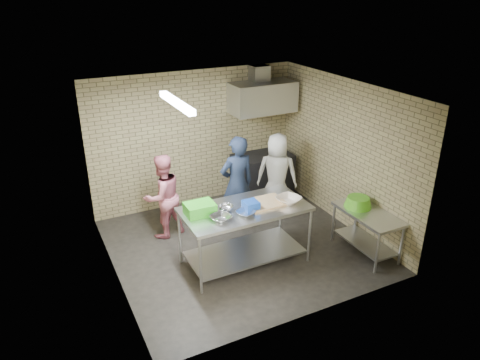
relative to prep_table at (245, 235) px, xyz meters
name	(u,v)px	position (x,y,z in m)	size (l,w,h in m)	color
floor	(240,246)	(0.14, 0.46, -0.49)	(4.20, 4.20, 0.00)	black
ceiling	(240,91)	(0.14, 0.46, 2.21)	(4.20, 4.20, 0.00)	black
back_wall	(195,139)	(0.14, 2.46, 0.86)	(4.20, 0.06, 2.70)	tan
front_wall	(311,230)	(0.14, -1.54, 0.86)	(4.20, 0.06, 2.70)	tan
left_wall	(108,200)	(-1.96, 0.46, 0.86)	(0.06, 4.00, 2.70)	tan
right_wall	(344,154)	(2.24, 0.46, 0.86)	(0.06, 4.00, 2.70)	tan
prep_table	(245,235)	(0.00, 0.00, 0.00)	(1.98, 0.99, 0.99)	silver
side_counter	(366,232)	(1.94, -0.64, -0.12)	(0.60, 1.20, 0.75)	silver
stove	(262,175)	(1.49, 2.11, -0.04)	(1.20, 0.70, 0.90)	black
range_hood	(263,97)	(1.49, 2.16, 1.61)	(1.30, 0.60, 0.60)	silver
hood_duct	(259,73)	(1.49, 2.31, 2.06)	(0.35, 0.30, 0.30)	#A5A8AD
wall_shelf	(271,103)	(1.79, 2.35, 1.43)	(0.80, 0.20, 0.04)	#3F2B19
fluorescent_fixture	(177,103)	(-0.86, 0.46, 2.15)	(0.10, 1.25, 0.08)	white
green_crate	(200,209)	(-0.70, 0.12, 0.58)	(0.44, 0.33, 0.18)	green
blue_tub	(251,206)	(0.05, -0.10, 0.57)	(0.22, 0.22, 0.14)	#1644AC
cutting_board	(265,203)	(0.35, -0.02, 0.51)	(0.60, 0.46, 0.03)	tan
mixing_bowl_a	(221,218)	(-0.50, -0.20, 0.53)	(0.31, 0.31, 0.08)	#B7BABE
mixing_bowl_b	(226,208)	(-0.30, 0.05, 0.53)	(0.24, 0.24, 0.07)	#B4B6BB
mixing_bowl_c	(246,213)	(-0.10, -0.22, 0.53)	(0.28, 0.28, 0.07)	#B5B7BC
ceramic_bowl	(289,200)	(0.70, -0.15, 0.54)	(0.38, 0.38, 0.09)	beige
green_basin	(358,202)	(1.92, -0.39, 0.34)	(0.46, 0.46, 0.17)	#59C626
bottle_red	(260,99)	(1.54, 2.35, 1.54)	(0.07, 0.07, 0.18)	#B22619
man_navy	(237,184)	(0.38, 1.06, 0.40)	(0.65, 0.43, 1.78)	black
woman_pink	(163,196)	(-0.89, 1.41, 0.27)	(0.74, 0.58, 1.53)	#CF6D81
woman_white	(277,174)	(1.35, 1.28, 0.31)	(0.79, 0.51, 1.62)	white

